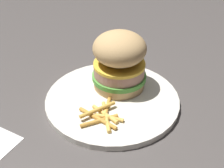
{
  "coord_description": "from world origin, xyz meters",
  "views": [
    {
      "loc": [
        -0.2,
        0.4,
        0.34
      ],
      "look_at": [
        0.0,
        0.01,
        0.04
      ],
      "focal_mm": 45.21,
      "sensor_mm": 36.0,
      "label": 1
    }
  ],
  "objects": [
    {
      "name": "ground_plane",
      "position": [
        0.0,
        0.0,
        0.0
      ],
      "size": [
        1.6,
        1.6,
        0.0
      ],
      "primitive_type": "plane",
      "color": "#47423F"
    },
    {
      "name": "fries_pile",
      "position": [
        -0.01,
        0.07,
        0.02
      ],
      "size": [
        0.09,
        0.1,
        0.01
      ],
      "color": "gold",
      "rests_on": "plate"
    },
    {
      "name": "sandwich",
      "position": [
        0.01,
        -0.03,
        0.07
      ],
      "size": [
        0.11,
        0.11,
        0.12
      ],
      "color": "tan",
      "rests_on": "plate"
    },
    {
      "name": "plate",
      "position": [
        0.0,
        0.01,
        0.01
      ],
      "size": [
        0.26,
        0.26,
        0.01
      ],
      "primitive_type": "cylinder",
      "color": "silver",
      "rests_on": "ground_plane"
    }
  ]
}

